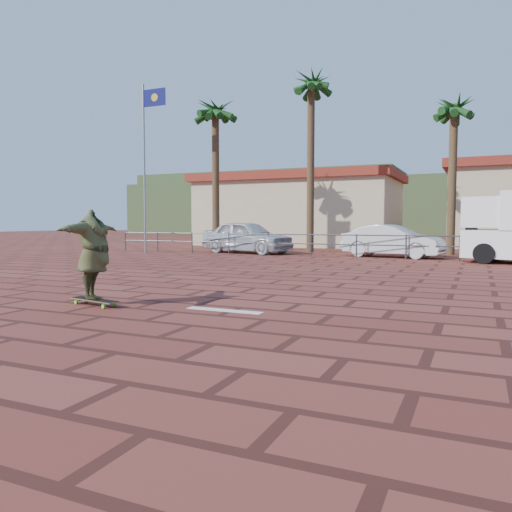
# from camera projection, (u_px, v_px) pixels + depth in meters

# --- Properties ---
(ground) EXTENTS (120.00, 120.00, 0.00)m
(ground) POSITION_uv_depth(u_px,v_px,m) (221.00, 298.00, 9.94)
(ground) COLOR brown
(ground) RESTS_ON ground
(paint_stripe) EXTENTS (1.40, 0.22, 0.01)m
(paint_stripe) POSITION_uv_depth(u_px,v_px,m) (224.00, 310.00, 8.57)
(paint_stripe) COLOR white
(paint_stripe) RESTS_ON ground
(guardrail) EXTENTS (24.06, 0.06, 1.00)m
(guardrail) POSITION_uv_depth(u_px,v_px,m) (357.00, 242.00, 20.82)
(guardrail) COLOR #47494F
(guardrail) RESTS_ON ground
(flagpole) EXTENTS (1.30, 0.10, 8.00)m
(flagpole) POSITION_uv_depth(u_px,v_px,m) (146.00, 156.00, 23.66)
(flagpole) COLOR gray
(flagpole) RESTS_ON ground
(palm_far_left) EXTENTS (2.40, 2.40, 8.25)m
(palm_far_left) POSITION_uv_depth(u_px,v_px,m) (215.00, 115.00, 24.82)
(palm_far_left) COLOR brown
(palm_far_left) RESTS_ON ground
(palm_left) EXTENTS (2.40, 2.40, 9.45)m
(palm_left) POSITION_uv_depth(u_px,v_px,m) (311.00, 89.00, 24.27)
(palm_left) COLOR brown
(palm_left) RESTS_ON ground
(palm_center) EXTENTS (2.40, 2.40, 7.75)m
(palm_center) POSITION_uv_depth(u_px,v_px,m) (454.00, 113.00, 22.19)
(palm_center) COLOR brown
(palm_center) RESTS_ON ground
(building_west) EXTENTS (12.60, 7.60, 4.50)m
(building_west) POSITION_uv_depth(u_px,v_px,m) (299.00, 210.00, 32.26)
(building_west) COLOR beige
(building_west) RESTS_ON ground
(hill_front) EXTENTS (70.00, 18.00, 6.00)m
(hill_front) POSITION_uv_depth(u_px,v_px,m) (434.00, 208.00, 55.26)
(hill_front) COLOR #384C28
(hill_front) RESTS_ON ground
(hill_back) EXTENTS (35.00, 14.00, 8.00)m
(hill_back) POSITION_uv_depth(u_px,v_px,m) (271.00, 204.00, 69.62)
(hill_back) COLOR #384C28
(hill_back) RESTS_ON ground
(longboard) EXTENTS (1.18, 0.48, 0.11)m
(longboard) POSITION_uv_depth(u_px,v_px,m) (95.00, 300.00, 9.08)
(longboard) COLOR olive
(longboard) RESTS_ON ground
(skateboarder) EXTENTS (1.07, 2.09, 1.64)m
(skateboarder) POSITION_uv_depth(u_px,v_px,m) (94.00, 254.00, 9.02)
(skateboarder) COLOR #464B28
(skateboarder) RESTS_ON longboard
(car_silver) EXTENTS (4.89, 2.76, 1.57)m
(car_silver) POSITION_uv_depth(u_px,v_px,m) (247.00, 237.00, 23.98)
(car_silver) COLOR silver
(car_silver) RESTS_ON ground
(car_white) EXTENTS (4.40, 2.18, 1.39)m
(car_white) POSITION_uv_depth(u_px,v_px,m) (393.00, 241.00, 21.20)
(car_white) COLOR silver
(car_white) RESTS_ON ground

